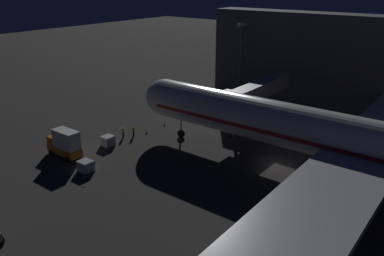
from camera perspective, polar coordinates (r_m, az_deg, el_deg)
ground_plane at (r=54.44m, az=12.37°, el=-5.39°), size 320.00×320.00×0.00m
airliner_at_gate at (r=48.88m, az=25.39°, el=-2.55°), size 56.38×70.98×19.80m
jet_bridge at (r=65.71m, az=8.72°, el=5.04°), size 19.73×3.40×7.51m
apron_floodlight_mast at (r=82.93m, az=7.13°, el=10.60°), size 2.90×0.50×15.33m
catering_truck at (r=58.06m, az=-17.98°, el=-2.10°), size 2.36×5.73×4.00m
baggage_container_near_belt at (r=53.35m, az=-15.16°, el=-5.35°), size 1.61×1.80×1.45m
baggage_container_far_row at (r=60.52m, az=-12.12°, el=-1.83°), size 1.63×1.68×1.51m
ground_crew_near_nose_gear at (r=63.15m, az=-9.98°, el=-0.46°), size 0.40×0.40×1.82m
ground_crew_under_port_wing at (r=63.37m, az=-8.51°, el=-0.30°), size 0.40×0.40×1.81m
traffic_cone_nose_port at (r=67.40m, az=-4.03°, el=0.54°), size 0.36×0.36×0.55m
traffic_cone_nose_starboard at (r=64.40m, az=-6.62°, el=-0.54°), size 0.36×0.36×0.55m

